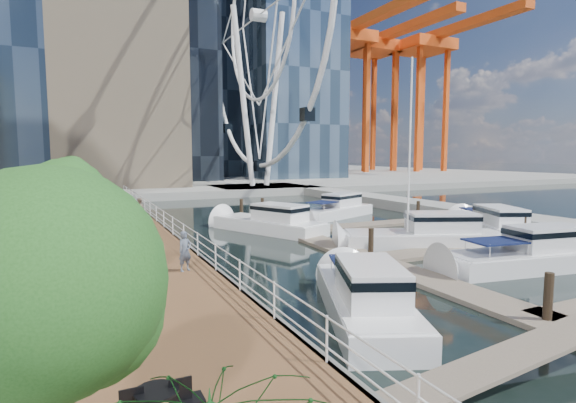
# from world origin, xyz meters

# --- Properties ---
(ground) EXTENTS (520.00, 520.00, 0.00)m
(ground) POSITION_xyz_m (0.00, 0.00, 0.00)
(ground) COLOR black
(ground) RESTS_ON ground
(boardwalk) EXTENTS (6.00, 60.00, 1.00)m
(boardwalk) POSITION_xyz_m (-9.00, 15.00, 0.50)
(boardwalk) COLOR brown
(boardwalk) RESTS_ON ground
(seawall) EXTENTS (0.25, 60.00, 1.00)m
(seawall) POSITION_xyz_m (-6.00, 15.00, 0.50)
(seawall) COLOR #595954
(seawall) RESTS_ON ground
(land_far) EXTENTS (200.00, 114.00, 1.00)m
(land_far) POSITION_xyz_m (0.00, 102.00, 0.50)
(land_far) COLOR gray
(land_far) RESTS_ON ground
(breakwater) EXTENTS (4.00, 60.00, 1.00)m
(breakwater) POSITION_xyz_m (20.00, 20.00, 0.50)
(breakwater) COLOR gray
(breakwater) RESTS_ON ground
(pier) EXTENTS (14.00, 12.00, 1.00)m
(pier) POSITION_xyz_m (14.00, 52.00, 0.50)
(pier) COLOR gray
(pier) RESTS_ON ground
(railing) EXTENTS (0.10, 60.00, 1.05)m
(railing) POSITION_xyz_m (-6.10, 15.00, 1.52)
(railing) COLOR white
(railing) RESTS_ON boardwalk
(floating_docks) EXTENTS (16.00, 34.00, 2.60)m
(floating_docks) POSITION_xyz_m (7.97, 9.98, 0.49)
(floating_docks) COLOR #6D6051
(floating_docks) RESTS_ON ground
(ferris_wheel) EXTENTS (5.80, 45.60, 47.80)m
(ferris_wheel) POSITION_xyz_m (14.00, 52.00, 25.92)
(ferris_wheel) COLOR white
(ferris_wheel) RESTS_ON ground
(port_cranes) EXTENTS (40.00, 52.00, 38.00)m
(port_cranes) POSITION_xyz_m (67.67, 95.67, 20.00)
(port_cranes) COLOR #D84C14
(port_cranes) RESTS_ON ground
(street_trees) EXTENTS (2.60, 42.60, 4.60)m
(street_trees) POSITION_xyz_m (-11.40, 14.00, 4.29)
(street_trees) COLOR #3F2B1C
(street_trees) RESTS_ON ground
(cafe_tables) EXTENTS (2.50, 13.70, 0.74)m
(cafe_tables) POSITION_xyz_m (-10.40, -2.00, 1.37)
(cafe_tables) COLOR black
(cafe_tables) RESTS_ON ground
(yacht_foreground) EXTENTS (10.26, 4.16, 2.15)m
(yacht_foreground) POSITION_xyz_m (9.12, 3.27, 0.00)
(yacht_foreground) COLOR silver
(yacht_foreground) RESTS_ON ground
(pedestrian_near) EXTENTS (0.70, 0.59, 1.63)m
(pedestrian_near) POSITION_xyz_m (-7.24, 6.44, 1.82)
(pedestrian_near) COLOR #4C5565
(pedestrian_near) RESTS_ON boardwalk
(pedestrian_mid) EXTENTS (1.02, 1.03, 1.68)m
(pedestrian_mid) POSITION_xyz_m (-7.20, 21.28, 1.84)
(pedestrian_mid) COLOR #7F6958
(pedestrian_mid) RESTS_ON boardwalk
(pedestrian_far) EXTENTS (0.97, 0.57, 1.55)m
(pedestrian_far) POSITION_xyz_m (-9.26, 32.34, 1.78)
(pedestrian_far) COLOR #32353F
(pedestrian_far) RESTS_ON boardwalk
(moored_yachts) EXTENTS (23.86, 35.55, 11.50)m
(moored_yachts) POSITION_xyz_m (7.81, 10.37, 0.00)
(moored_yachts) COLOR silver
(moored_yachts) RESTS_ON ground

